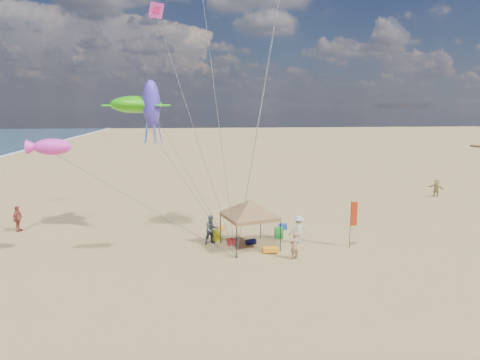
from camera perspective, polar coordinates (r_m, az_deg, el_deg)
The scene contains 20 objects.
ground at distance 23.14m, azimuth 0.81°, elevation -11.12°, with size 280.00×280.00×0.00m, color tan.
canopy_tent at distance 24.47m, azimuth 1.34°, elevation -2.98°, with size 5.31×5.31×3.41m.
feather_flag at distance 25.48m, azimuth 15.32°, elevation -4.90°, with size 0.44×0.08×2.89m.
cooler_red at distance 25.63m, azimuth -1.25°, elevation -8.52°, with size 0.54×0.38×0.38m, color #B8150E.
cooler_blue at distance 28.86m, azimuth 5.93°, elevation -6.42°, with size 0.54×0.38×0.38m, color #143EA9.
bag_navy at distance 25.69m, azimuth 1.51°, elevation -8.50°, with size 0.36×0.36×0.60m, color #0B0D33.
bag_orange at distance 28.40m, azimuth -2.60°, elevation -6.67°, with size 0.36×0.36×0.60m, color orange.
chair_green at distance 26.98m, azimuth 5.36°, elevation -7.24°, with size 0.50×0.50×0.70m, color green.
chair_yellow at distance 26.51m, azimuth -3.17°, elevation -7.53°, with size 0.50×0.50×0.70m, color yellow.
crate_grey at distance 24.62m, azimuth 4.15°, elevation -9.47°, with size 0.34×0.30×0.28m, color slate.
beach_cart at distance 24.38m, azimuth 4.22°, elevation -9.52°, with size 0.90×0.50×0.24m, color orange.
person_near_a at distance 23.39m, azimuth 7.47°, elevation -8.96°, with size 0.56×0.37×1.55m, color #A97A61.
person_near_b at distance 25.66m, azimuth -3.95°, elevation -6.83°, with size 0.89×0.69×1.82m, color #3D4453.
person_near_c at distance 25.96m, azimuth 8.05°, elevation -6.78°, with size 1.14×0.65×1.76m, color silver.
person_far_a at distance 31.85m, azimuth -28.31°, elevation -4.72°, with size 1.04×0.43×1.78m, color #AA4941.
person_far_c at distance 42.73m, azimuth 25.40°, elevation -1.01°, with size 1.57×0.50×1.69m, color tan.
turtle_kite at distance 27.18m, azimuth -14.13°, elevation 10.05°, with size 3.21×2.57×1.07m, color #33C50D.
fish_kite at distance 23.54m, azimuth -24.44°, elevation 4.19°, with size 1.93×0.97×0.86m, color #FF38D4.
squid_kite at distance 26.31m, azimuth -12.12°, elevation 10.27°, with size 1.10×1.10×2.87m, color #4B37CF.
stunt_kite_pink at distance 34.96m, azimuth -11.46°, elevation 21.93°, with size 1.15×0.04×1.15m, color #FF3CD1.
Camera 1 is at (-2.64, -21.40, 8.41)m, focal length 30.97 mm.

